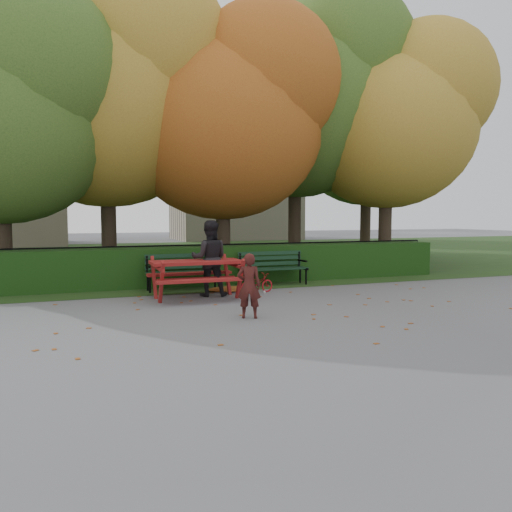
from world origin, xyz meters
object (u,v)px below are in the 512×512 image
object	(u,v)px
picnic_table	(196,269)
bench_right	(272,265)
bench_left	(183,269)
tree_e	(400,118)
tree_b	(119,91)
tree_g	(377,131)
bicycle	(257,283)
tree_a	(10,107)
tree_d	(309,93)
child	(249,286)
tree_c	(236,115)
adult	(210,258)

from	to	relation	value
picnic_table	bench_right	bearing A→B (deg)	30.71
bench_left	bench_right	world-z (taller)	same
tree_e	picnic_table	world-z (taller)	tree_e
tree_b	tree_g	size ratio (longest dim) A/B	1.03
tree_e	bicycle	size ratio (longest dim) A/B	9.19
bench_left	tree_b	bearing A→B (deg)	110.58
tree_a	bench_right	world-z (taller)	tree_a
tree_d	child	bearing A→B (deg)	-123.20
tree_c	bench_left	bearing A→B (deg)	-133.36
tree_c	bicycle	bearing A→B (deg)	-100.13
tree_e	tree_b	bearing A→B (deg)	173.79
tree_g	bench_left	xyz separation A→B (m)	(-9.63, -6.06, -4.85)
tree_d	adult	bearing A→B (deg)	-135.59
tree_c	tree_b	bearing A→B (deg)	166.55
tree_e	child	bearing A→B (deg)	-141.72
tree_a	tree_e	world-z (taller)	tree_e
bench_left	adult	xyz separation A→B (m)	(0.37, -1.18, 0.34)
tree_b	adult	distance (m)	6.39
tree_e	tree_g	world-z (taller)	tree_g
tree_b	tree_e	distance (m)	9.03
tree_a	tree_e	size ratio (longest dim) A/B	0.92
tree_g	tree_a	bearing A→B (deg)	-162.81
tree_e	bench_right	distance (m)	7.38
tree_a	picnic_table	world-z (taller)	tree_a
tree_g	picnic_table	world-z (taller)	tree_g
tree_d	picnic_table	xyz separation A→B (m)	(-5.18, -4.94, -5.32)
tree_d	bicycle	world-z (taller)	tree_d
tree_e	picnic_table	xyz separation A→B (m)	(-7.82, -3.48, -4.43)
tree_a	tree_c	bearing A→B (deg)	3.65
tree_e	tree_g	distance (m)	4.39
tree_b	bicycle	world-z (taller)	tree_b
bicycle	tree_a	bearing A→B (deg)	47.17
picnic_table	adult	xyz separation A→B (m)	(0.36, 0.23, 0.21)
tree_g	bench_right	world-z (taller)	tree_g
adult	bench_left	bearing A→B (deg)	-56.45
child	picnic_table	bearing A→B (deg)	-59.40
tree_d	tree_g	xyz separation A→B (m)	(4.46, 2.53, -0.61)
tree_b	tree_g	bearing A→B (deg)	15.63
tree_d	tree_b	bearing A→B (deg)	-175.62
child	adult	xyz separation A→B (m)	(-0.01, 2.62, 0.28)
tree_g	bicycle	distance (m)	12.02
picnic_table	child	xyz separation A→B (m)	(0.38, -2.39, -0.07)
adult	bench_right	bearing A→B (deg)	-133.45
tree_d	picnic_table	bearing A→B (deg)	-136.33
tree_d	child	size ratio (longest dim) A/B	8.19
tree_d	bench_left	xyz separation A→B (m)	(-5.18, -3.53, -5.46)
tree_b	tree_c	bearing A→B (deg)	-13.45
picnic_table	bicycle	size ratio (longest dim) A/B	2.23
tree_g	bench_left	distance (m)	12.37
tree_c	adult	size ratio (longest dim) A/B	4.64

